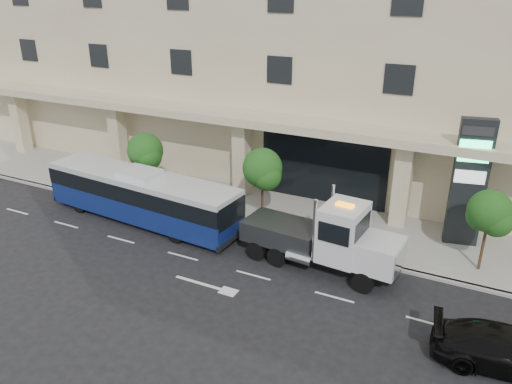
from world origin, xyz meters
TOP-DOWN VIEW (x-y plane):
  - ground at (0.00, 0.00)m, footprint 120.00×120.00m
  - sidewalk at (0.00, 5.00)m, footprint 120.00×6.00m
  - curb at (0.00, 2.00)m, footprint 120.00×0.30m
  - convention_center at (-0.00, 15.42)m, footprint 60.00×17.60m
  - tree_left at (-9.97, 3.59)m, footprint 2.27×2.20m
  - tree_mid at (-1.97, 3.59)m, footprint 2.28×2.20m
  - tree_right at (9.53, 3.59)m, footprint 2.10×2.00m
  - city_bus at (-8.34, 0.92)m, footprint 12.54×3.58m
  - tow_truck at (2.85, 0.56)m, footprint 8.80×2.75m
  - black_sedan at (10.84, -2.90)m, footprint 5.45×2.78m
  - signage_pylon at (8.36, 6.00)m, footprint 1.75×0.92m

SIDE VIEW (x-z plane):
  - ground at x=0.00m, z-range 0.00..0.00m
  - sidewalk at x=0.00m, z-range 0.00..0.15m
  - curb at x=0.00m, z-range 0.00..0.15m
  - black_sedan at x=10.84m, z-range 0.00..1.51m
  - city_bus at x=-8.34m, z-range 0.03..3.16m
  - tow_truck at x=2.85m, z-range -0.35..3.64m
  - tree_right at x=9.53m, z-range 1.01..5.06m
  - tree_left at x=-9.97m, z-range 1.00..5.22m
  - tree_mid at x=-1.97m, z-range 1.07..5.45m
  - signage_pylon at x=8.36m, z-range 0.20..6.88m
  - convention_center at x=0.00m, z-range -0.03..19.97m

